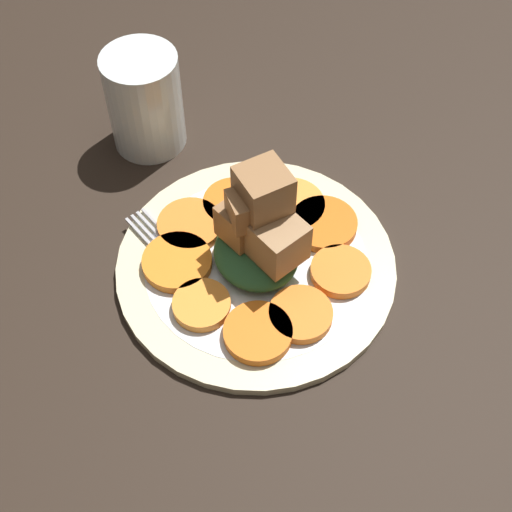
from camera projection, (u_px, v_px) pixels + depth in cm
name	position (u px, v px, depth cm)	size (l,w,h in cm)	color
table_slab	(256.00, 274.00, 71.84)	(120.00, 120.00, 2.00)	black
plate	(256.00, 265.00, 70.61)	(27.63, 27.63, 1.05)	beige
carrot_slice_0	(301.00, 314.00, 66.01)	(5.99, 5.99, 1.00)	orange
carrot_slice_1	(341.00, 271.00, 68.87)	(5.88, 5.88, 1.00)	orange
carrot_slice_2	(324.00, 224.00, 72.35)	(6.84, 6.84, 1.00)	#D45E12
carrot_slice_3	(290.00, 206.00, 73.75)	(7.16, 7.16, 1.00)	orange
carrot_slice_4	(234.00, 203.00, 73.95)	(6.49, 6.49, 1.00)	orange
carrot_slice_5	(190.00, 225.00, 72.25)	(6.63, 6.63, 1.00)	orange
carrot_slice_6	(177.00, 262.00, 69.53)	(6.86, 6.86, 1.00)	orange
carrot_slice_7	(202.00, 305.00, 66.61)	(5.50, 5.50, 1.00)	orange
carrot_slice_8	(258.00, 333.00, 64.85)	(6.38, 6.38, 1.00)	orange
center_pile	(259.00, 232.00, 66.87)	(9.15, 8.12, 11.39)	#2D6033
fork	(186.00, 269.00, 69.43)	(18.64, 6.20, 0.40)	#B2B2B7
water_glass	(145.00, 101.00, 77.13)	(8.19, 8.19, 11.41)	silver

